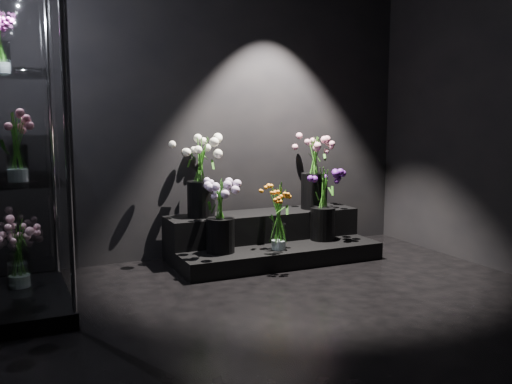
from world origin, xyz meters
TOP-DOWN VIEW (x-y plane):
  - floor at (0.00, 0.00)m, footprint 4.00×4.00m
  - wall_back at (0.00, 2.00)m, footprint 4.00×0.00m
  - display_riser at (0.44, 1.64)m, footprint 1.80×0.80m
  - display_case at (-1.67, 1.05)m, footprint 0.62×1.03m
  - bouquet_orange_bells at (0.38, 1.32)m, footprint 0.30×0.30m
  - bouquet_lilac at (-0.10, 1.43)m, footprint 0.44×0.44m
  - bouquet_purple at (0.92, 1.49)m, footprint 0.41×0.41m
  - bouquet_cream_roses at (-0.15, 1.77)m, footprint 0.49×0.49m
  - bouquet_pink_roses at (0.97, 1.73)m, footprint 0.41×0.41m
  - bouquet_case_pink at (-1.64, 0.85)m, footprint 0.34×0.34m
  - bouquet_case_base_pink at (-1.66, 1.26)m, footprint 0.39×0.39m

SIDE VIEW (x-z plane):
  - floor at x=0.00m, z-range 0.00..0.00m
  - display_riser at x=0.44m, z-range -0.03..0.37m
  - bouquet_case_base_pink at x=-1.66m, z-range 0.12..0.58m
  - bouquet_orange_bells at x=0.38m, z-range 0.16..0.72m
  - bouquet_lilac at x=-0.10m, z-range 0.19..0.81m
  - bouquet_purple at x=0.92m, z-range 0.19..0.86m
  - bouquet_pink_roses at x=0.97m, z-range 0.45..1.13m
  - bouquet_cream_roses at x=-0.15m, z-range 0.47..1.16m
  - bouquet_case_pink at x=-1.64m, z-range 0.90..1.33m
  - display_case at x=-1.67m, z-range 0.00..2.27m
  - wall_back at x=0.00m, z-range -0.60..3.40m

